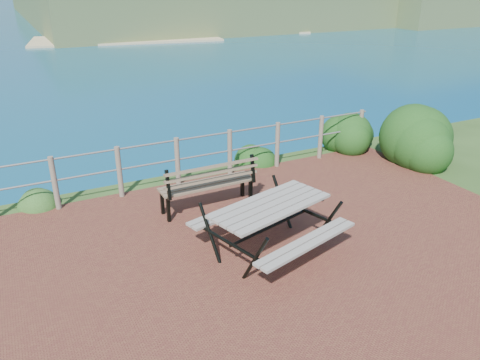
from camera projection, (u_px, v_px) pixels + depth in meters
name	position (u px, v px, depth m)	size (l,w,h in m)	color
ground	(259.00, 271.00, 6.70)	(10.00, 7.00, 0.12)	brown
safety_railing	(177.00, 159.00, 9.21)	(9.40, 0.10, 1.00)	#6B5B4C
picnic_table	(270.00, 223.00, 6.99)	(2.00, 1.57, 0.79)	gray
park_bench	(207.00, 177.00, 8.25)	(1.72, 0.45, 0.97)	brown
shrub_right_front	(426.00, 163.00, 10.60)	(1.54, 1.54, 2.18)	#164615
shrub_right_edge	(354.00, 148.00, 11.53)	(1.06, 1.06, 1.52)	#164615
shrub_lip_west	(34.00, 203.00, 8.72)	(0.77, 0.77, 0.52)	#2A4F1D
shrub_lip_east	(256.00, 161.00, 10.75)	(0.85, 0.85, 0.63)	#164615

